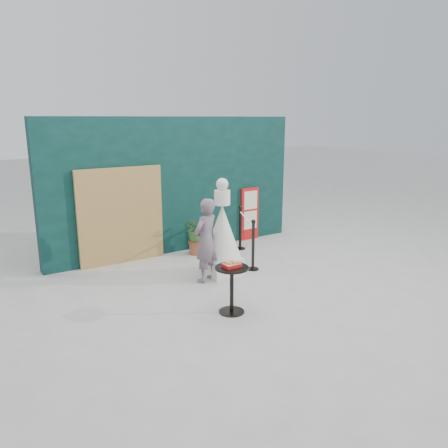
# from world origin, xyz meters

# --- Properties ---
(ground) EXTENTS (60.00, 60.00, 0.00)m
(ground) POSITION_xyz_m (0.00, 0.00, 0.00)
(ground) COLOR #ADAAA5
(ground) RESTS_ON ground
(back_wall) EXTENTS (6.00, 0.30, 3.00)m
(back_wall) POSITION_xyz_m (0.00, 3.15, 1.50)
(back_wall) COLOR black
(back_wall) RESTS_ON ground
(bamboo_fence) EXTENTS (1.80, 0.08, 2.00)m
(bamboo_fence) POSITION_xyz_m (-1.40, 2.94, 1.00)
(bamboo_fence) COLOR tan
(bamboo_fence) RESTS_ON ground
(woman) EXTENTS (0.67, 0.55, 1.56)m
(woman) POSITION_xyz_m (-0.49, 1.06, 0.78)
(woman) COLOR slate
(woman) RESTS_ON ground
(menu_board) EXTENTS (0.50, 0.07, 1.30)m
(menu_board) POSITION_xyz_m (1.90, 2.95, 0.65)
(menu_board) COLOR red
(menu_board) RESTS_ON ground
(statue) EXTENTS (0.74, 0.74, 1.89)m
(statue) POSITION_xyz_m (-0.05, 1.19, 0.77)
(statue) COLOR white
(statue) RESTS_ON ground
(cafe_table) EXTENTS (0.52, 0.52, 0.75)m
(cafe_table) POSITION_xyz_m (-0.85, -0.33, 0.50)
(cafe_table) COLOR black
(cafe_table) RESTS_ON ground
(food_basket) EXTENTS (0.26, 0.19, 0.11)m
(food_basket) POSITION_xyz_m (-0.85, -0.33, 0.79)
(food_basket) COLOR red
(food_basket) RESTS_ON cafe_table
(planter) EXTENTS (0.52, 0.45, 0.88)m
(planter) POSITION_xyz_m (0.17, 2.61, 0.51)
(planter) COLOR #964731
(planter) RESTS_ON ground
(stanchion_barrier) EXTENTS (0.84, 1.54, 1.03)m
(stanchion_barrier) POSITION_xyz_m (0.92, 1.74, 0.49)
(stanchion_barrier) COLOR black
(stanchion_barrier) RESTS_ON ground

